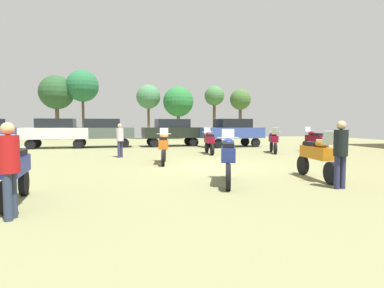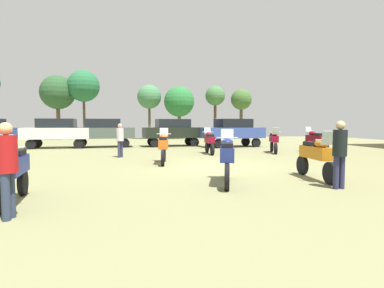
# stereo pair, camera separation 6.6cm
# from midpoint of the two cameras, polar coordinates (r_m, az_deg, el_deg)

# --- Properties ---
(ground_plane) EXTENTS (44.00, 52.00, 0.02)m
(ground_plane) POSITION_cam_midpoint_polar(r_m,az_deg,el_deg) (11.66, 2.96, -4.32)
(ground_plane) COLOR #7D7E52
(motorcycle_1) EXTENTS (0.62, 2.14, 1.47)m
(motorcycle_1) POSITION_cam_midpoint_polar(r_m,az_deg,el_deg) (12.50, -5.54, -0.42)
(motorcycle_1) COLOR black
(motorcycle_1) RESTS_ON ground
(motorcycle_3) EXTENTS (0.83, 2.18, 1.46)m
(motorcycle_3) POSITION_cam_midpoint_polar(r_m,az_deg,el_deg) (17.69, 15.08, 0.70)
(motorcycle_3) COLOR black
(motorcycle_3) RESTS_ON ground
(motorcycle_4) EXTENTS (0.66, 2.11, 1.44)m
(motorcycle_4) POSITION_cam_midpoint_polar(r_m,az_deg,el_deg) (7.17, -30.81, -4.18)
(motorcycle_4) COLOR black
(motorcycle_4) RESTS_ON ground
(motorcycle_6) EXTENTS (0.81, 2.22, 1.49)m
(motorcycle_6) POSITION_cam_midpoint_polar(r_m,az_deg,el_deg) (8.28, 6.62, -2.48)
(motorcycle_6) COLOR black
(motorcycle_6) RESTS_ON ground
(motorcycle_7) EXTENTS (0.62, 2.28, 1.47)m
(motorcycle_7) POSITION_cam_midpoint_polar(r_m,az_deg,el_deg) (18.76, 22.09, 0.74)
(motorcycle_7) COLOR black
(motorcycle_7) RESTS_ON ground
(motorcycle_8) EXTENTS (0.62, 2.08, 1.44)m
(motorcycle_8) POSITION_cam_midpoint_polar(r_m,az_deg,el_deg) (16.50, 3.17, 0.56)
(motorcycle_8) COLOR black
(motorcycle_8) RESTS_ON ground
(motorcycle_10) EXTENTS (0.62, 2.23, 1.45)m
(motorcycle_10) POSITION_cam_midpoint_polar(r_m,az_deg,el_deg) (9.62, 22.34, -1.98)
(motorcycle_10) COLOR black
(motorcycle_10) RESTS_ON ground
(car_1) EXTENTS (4.47, 2.27, 2.00)m
(car_1) POSITION_cam_midpoint_polar(r_m,az_deg,el_deg) (22.15, -16.70, 2.43)
(car_1) COLOR black
(car_1) RESTS_ON ground
(car_2) EXTENTS (4.41, 2.07, 2.00)m
(car_2) POSITION_cam_midpoint_polar(r_m,az_deg,el_deg) (22.41, -24.38, 2.27)
(car_2) COLOR black
(car_2) RESTS_ON ground
(car_3) EXTENTS (4.51, 2.39, 2.00)m
(car_3) POSITION_cam_midpoint_polar(r_m,az_deg,el_deg) (22.30, -3.85, 2.59)
(car_3) COLOR black
(car_3) RESTS_ON ground
(car_4) EXTENTS (4.57, 2.63, 2.00)m
(car_4) POSITION_cam_midpoint_polar(r_m,az_deg,el_deg) (21.69, 7.61, 2.53)
(car_4) COLOR black
(car_4) RESTS_ON ground
(person_1) EXTENTS (0.48, 0.48, 1.66)m
(person_1) POSITION_cam_midpoint_polar(r_m,az_deg,el_deg) (15.14, -13.61, 1.16)
(person_1) COLOR #2E314D
(person_1) RESTS_ON ground
(person_2) EXTENTS (0.36, 0.36, 1.67)m
(person_2) POSITION_cam_midpoint_polar(r_m,az_deg,el_deg) (6.00, -31.64, -3.15)
(person_2) COLOR #2C3750
(person_2) RESTS_ON ground
(person_3) EXTENTS (0.36, 0.36, 1.72)m
(person_3) POSITION_cam_midpoint_polar(r_m,az_deg,el_deg) (8.41, 26.13, -0.90)
(person_3) COLOR #27294A
(person_3) RESTS_ON ground
(tree_1) EXTENTS (3.32, 3.32, 5.76)m
(tree_1) POSITION_cam_midpoint_polar(r_m,az_deg,el_deg) (33.33, -2.66, 7.98)
(tree_1) COLOR brown
(tree_1) RESTS_ON ground
(tree_3) EXTENTS (3.52, 3.52, 6.70)m
(tree_3) POSITION_cam_midpoint_polar(r_m,az_deg,el_deg) (34.71, -24.34, 8.86)
(tree_3) COLOR brown
(tree_3) RESTS_ON ground
(tree_4) EXTENTS (2.35, 2.35, 5.59)m
(tree_4) POSITION_cam_midpoint_polar(r_m,az_deg,el_deg) (34.74, 9.10, 8.20)
(tree_4) COLOR #4C4537
(tree_4) RESTS_ON ground
(tree_5) EXTENTS (2.60, 2.60, 5.91)m
(tree_5) POSITION_cam_midpoint_polar(r_m,az_deg,el_deg) (33.47, -8.32, 8.78)
(tree_5) COLOR brown
(tree_5) RESTS_ON ground
(tree_6) EXTENTS (3.30, 3.30, 7.27)m
(tree_6) POSITION_cam_midpoint_polar(r_m,az_deg,el_deg) (33.99, -20.09, 10.24)
(tree_6) COLOR #4D3D2A
(tree_6) RESTS_ON ground
(tree_7) EXTENTS (2.22, 2.22, 5.94)m
(tree_7) POSITION_cam_midpoint_polar(r_m,az_deg,el_deg) (34.38, 4.20, 8.94)
(tree_7) COLOR #4D3A27
(tree_7) RESTS_ON ground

